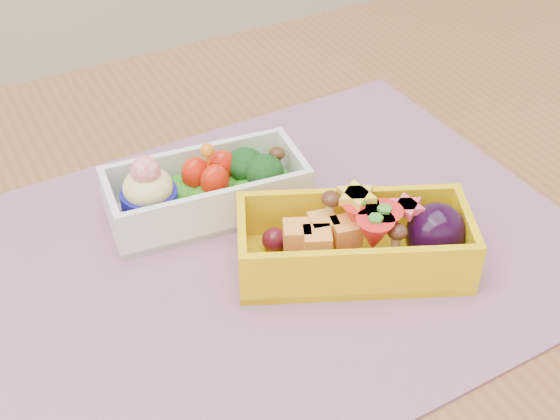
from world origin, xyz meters
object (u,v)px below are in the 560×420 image
placemat (275,251)px  table (286,333)px  bento_white (205,190)px  bento_yellow (359,241)px

placemat → table: bearing=-39.7°
table → placemat: bearing=140.3°
table → placemat: (-0.01, 0.01, 0.10)m
bento_white → bento_yellow: bearing=-50.3°
bento_white → placemat: bearing=-62.3°
placemat → bento_white: size_ratio=2.78×
placemat → bento_yellow: 0.08m
bento_yellow → table: bearing=161.1°
placemat → bento_yellow: size_ratio=2.47×
placemat → bento_white: (-0.03, 0.08, 0.03)m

